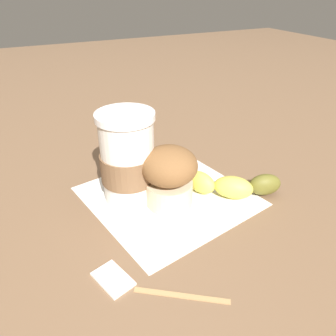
{
  "coord_description": "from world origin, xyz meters",
  "views": [
    {
      "loc": [
        -0.19,
        -0.4,
        0.31
      ],
      "look_at": [
        0.0,
        0.0,
        0.05
      ],
      "focal_mm": 35.0,
      "sensor_mm": 36.0,
      "label": 1
    }
  ],
  "objects_px": {
    "muffin": "(169,174)",
    "banana": "(233,185)",
    "coffee_cup": "(128,159)",
    "sugar_packet": "(113,278)"
  },
  "relations": [
    {
      "from": "muffin",
      "to": "banana",
      "type": "relative_size",
      "value": 0.67
    },
    {
      "from": "banana",
      "to": "sugar_packet",
      "type": "distance_m",
      "value": 0.25
    },
    {
      "from": "banana",
      "to": "sugar_packet",
      "type": "xyz_separation_m",
      "value": [
        -0.23,
        -0.08,
        -0.02
      ]
    },
    {
      "from": "coffee_cup",
      "to": "banana",
      "type": "relative_size",
      "value": 1.0
    },
    {
      "from": "banana",
      "to": "sugar_packet",
      "type": "relative_size",
      "value": 2.87
    },
    {
      "from": "muffin",
      "to": "sugar_packet",
      "type": "xyz_separation_m",
      "value": [
        -0.13,
        -0.11,
        -0.05
      ]
    },
    {
      "from": "banana",
      "to": "coffee_cup",
      "type": "bearing_deg",
      "value": 155.27
    },
    {
      "from": "coffee_cup",
      "to": "sugar_packet",
      "type": "relative_size",
      "value": 2.87
    },
    {
      "from": "muffin",
      "to": "banana",
      "type": "xyz_separation_m",
      "value": [
        0.1,
        -0.03,
        -0.03
      ]
    },
    {
      "from": "sugar_packet",
      "to": "coffee_cup",
      "type": "bearing_deg",
      "value": 62.87
    }
  ]
}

